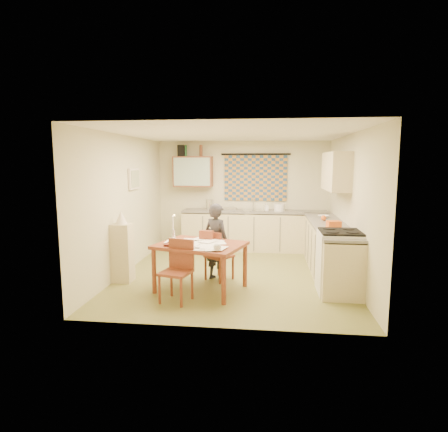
# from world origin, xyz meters

# --- Properties ---
(floor) EXTENTS (4.00, 4.50, 0.02)m
(floor) POSITION_xyz_m (0.00, 0.00, -0.01)
(floor) COLOR olive
(floor) RESTS_ON ground
(ceiling) EXTENTS (4.00, 4.50, 0.02)m
(ceiling) POSITION_xyz_m (0.00, 0.00, 2.51)
(ceiling) COLOR white
(ceiling) RESTS_ON floor
(wall_back) EXTENTS (4.00, 0.02, 2.50)m
(wall_back) POSITION_xyz_m (0.00, 2.26, 1.25)
(wall_back) COLOR beige
(wall_back) RESTS_ON floor
(wall_front) EXTENTS (4.00, 0.02, 2.50)m
(wall_front) POSITION_xyz_m (0.00, -2.26, 1.25)
(wall_front) COLOR beige
(wall_front) RESTS_ON floor
(wall_left) EXTENTS (0.02, 4.50, 2.50)m
(wall_left) POSITION_xyz_m (-2.01, 0.00, 1.25)
(wall_left) COLOR beige
(wall_left) RESTS_ON floor
(wall_right) EXTENTS (0.02, 4.50, 2.50)m
(wall_right) POSITION_xyz_m (2.01, 0.00, 1.25)
(wall_right) COLOR beige
(wall_right) RESTS_ON floor
(window_blind) EXTENTS (1.45, 0.03, 1.05)m
(window_blind) POSITION_xyz_m (0.30, 2.22, 1.65)
(window_blind) COLOR navy
(window_blind) RESTS_ON wall_back
(curtain_rod) EXTENTS (1.60, 0.04, 0.04)m
(curtain_rod) POSITION_xyz_m (0.30, 2.20, 2.20)
(curtain_rod) COLOR black
(curtain_rod) RESTS_ON wall_back
(wall_cabinet) EXTENTS (0.90, 0.34, 0.70)m
(wall_cabinet) POSITION_xyz_m (-1.15, 2.08, 1.80)
(wall_cabinet) COLOR brown
(wall_cabinet) RESTS_ON wall_back
(wall_cabinet_glass) EXTENTS (0.84, 0.02, 0.64)m
(wall_cabinet_glass) POSITION_xyz_m (-1.15, 1.91, 1.80)
(wall_cabinet_glass) COLOR #99B2A5
(wall_cabinet_glass) RESTS_ON wall_back
(upper_cabinet_right) EXTENTS (0.34, 1.30, 0.70)m
(upper_cabinet_right) POSITION_xyz_m (1.83, 0.55, 1.85)
(upper_cabinet_right) COLOR #C4B486
(upper_cabinet_right) RESTS_ON wall_right
(framed_print) EXTENTS (0.04, 0.50, 0.40)m
(framed_print) POSITION_xyz_m (-1.97, 0.40, 1.70)
(framed_print) COLOR beige
(framed_print) RESTS_ON wall_left
(print_canvas) EXTENTS (0.01, 0.42, 0.32)m
(print_canvas) POSITION_xyz_m (-1.95, 0.40, 1.70)
(print_canvas) COLOR beige
(print_canvas) RESTS_ON wall_left
(counter_back) EXTENTS (3.30, 0.62, 0.92)m
(counter_back) POSITION_xyz_m (0.30, 1.95, 0.45)
(counter_back) COLOR #C4B486
(counter_back) RESTS_ON floor
(counter_right) EXTENTS (0.62, 2.95, 0.92)m
(counter_right) POSITION_xyz_m (1.70, 0.24, 0.45)
(counter_right) COLOR #C4B486
(counter_right) RESTS_ON floor
(stove) EXTENTS (0.64, 0.64, 0.98)m
(stove) POSITION_xyz_m (1.70, -0.80, 0.49)
(stove) COLOR white
(stove) RESTS_ON floor
(sink) EXTENTS (0.65, 0.58, 0.10)m
(sink) POSITION_xyz_m (0.28, 1.95, 0.88)
(sink) COLOR silver
(sink) RESTS_ON counter_back
(tap) EXTENTS (0.04, 0.04, 0.28)m
(tap) POSITION_xyz_m (0.26, 2.13, 1.06)
(tap) COLOR silver
(tap) RESTS_ON counter_back
(dish_rack) EXTENTS (0.44, 0.41, 0.06)m
(dish_rack) POSITION_xyz_m (-0.31, 1.95, 0.95)
(dish_rack) COLOR silver
(dish_rack) RESTS_ON counter_back
(kettle) EXTENTS (0.23, 0.23, 0.24)m
(kettle) POSITION_xyz_m (-0.74, 1.95, 1.04)
(kettle) COLOR silver
(kettle) RESTS_ON counter_back
(mixing_bowl) EXTENTS (0.31, 0.31, 0.16)m
(mixing_bowl) POSITION_xyz_m (0.86, 1.95, 1.00)
(mixing_bowl) COLOR white
(mixing_bowl) RESTS_ON counter_back
(soap_bottle) EXTENTS (0.12, 0.12, 0.17)m
(soap_bottle) POSITION_xyz_m (0.57, 2.00, 1.00)
(soap_bottle) COLOR white
(soap_bottle) RESTS_ON counter_back
(bowl) EXTENTS (0.32, 0.32, 0.05)m
(bowl) POSITION_xyz_m (1.70, 0.97, 0.95)
(bowl) COLOR white
(bowl) RESTS_ON counter_right
(orange_bag) EXTENTS (0.24, 0.19, 0.12)m
(orange_bag) POSITION_xyz_m (1.70, -0.20, 0.98)
(orange_bag) COLOR orange
(orange_bag) RESTS_ON counter_right
(fruit_orange) EXTENTS (0.10, 0.10, 0.10)m
(fruit_orange) POSITION_xyz_m (1.65, 0.62, 0.97)
(fruit_orange) COLOR orange
(fruit_orange) RESTS_ON counter_right
(speaker) EXTENTS (0.18, 0.21, 0.26)m
(speaker) POSITION_xyz_m (-1.41, 2.08, 2.28)
(speaker) COLOR black
(speaker) RESTS_ON wall_cabinet
(bottle_green) EXTENTS (0.08, 0.08, 0.26)m
(bottle_green) POSITION_xyz_m (-1.33, 2.08, 2.28)
(bottle_green) COLOR #195926
(bottle_green) RESTS_ON wall_cabinet
(bottle_brown) EXTENTS (0.08, 0.08, 0.26)m
(bottle_brown) POSITION_xyz_m (-0.96, 2.08, 2.28)
(bottle_brown) COLOR brown
(bottle_brown) RESTS_ON wall_cabinet
(dining_table) EXTENTS (1.53, 1.32, 0.75)m
(dining_table) POSITION_xyz_m (-0.45, -0.90, 0.38)
(dining_table) COLOR maroon
(dining_table) RESTS_ON floor
(chair_far) EXTENTS (0.54, 0.54, 0.87)m
(chair_far) POSITION_xyz_m (-0.23, -0.37, 0.27)
(chair_far) COLOR maroon
(chair_far) RESTS_ON floor
(chair_near) EXTENTS (0.49, 0.49, 0.90)m
(chair_near) POSITION_xyz_m (-0.71, -1.43, 0.28)
(chair_near) COLOR maroon
(chair_near) RESTS_ON floor
(person) EXTENTS (0.77, 0.76, 1.33)m
(person) POSITION_xyz_m (-0.27, -0.36, 0.67)
(person) COLOR black
(person) RESTS_ON floor
(shelf_stand) EXTENTS (0.32, 0.30, 0.99)m
(shelf_stand) POSITION_xyz_m (-1.84, -0.63, 0.50)
(shelf_stand) COLOR #C4B486
(shelf_stand) RESTS_ON floor
(lampshade) EXTENTS (0.20, 0.20, 0.22)m
(lampshade) POSITION_xyz_m (-1.84, -0.63, 1.10)
(lampshade) COLOR beige
(lampshade) RESTS_ON shelf_stand
(letter_rack) EXTENTS (0.24, 0.15, 0.16)m
(letter_rack) POSITION_xyz_m (-0.40, -0.63, 0.83)
(letter_rack) COLOR maroon
(letter_rack) RESTS_ON dining_table
(mug) EXTENTS (0.20, 0.20, 0.09)m
(mug) POSITION_xyz_m (-0.12, -1.36, 0.79)
(mug) COLOR white
(mug) RESTS_ON dining_table
(magazine) EXTENTS (0.22, 0.29, 0.03)m
(magazine) POSITION_xyz_m (-0.97, -1.03, 0.76)
(magazine) COLOR maroon
(magazine) RESTS_ON dining_table
(book) EXTENTS (0.41, 0.42, 0.02)m
(book) POSITION_xyz_m (-0.87, -0.90, 0.76)
(book) COLOR orange
(book) RESTS_ON dining_table
(orange_box) EXTENTS (0.14, 0.11, 0.04)m
(orange_box) POSITION_xyz_m (-0.85, -1.11, 0.77)
(orange_box) COLOR orange
(orange_box) RESTS_ON dining_table
(eyeglasses) EXTENTS (0.13, 0.05, 0.02)m
(eyeglasses) POSITION_xyz_m (-0.40, -1.26, 0.76)
(eyeglasses) COLOR black
(eyeglasses) RESTS_ON dining_table
(candle_holder) EXTENTS (0.08, 0.08, 0.18)m
(candle_holder) POSITION_xyz_m (-0.93, -0.71, 0.84)
(candle_holder) COLOR silver
(candle_holder) RESTS_ON dining_table
(candle) EXTENTS (0.02, 0.02, 0.22)m
(candle) POSITION_xyz_m (-0.94, -0.69, 1.04)
(candle) COLOR white
(candle) RESTS_ON dining_table
(candle_flame) EXTENTS (0.02, 0.02, 0.02)m
(candle_flame) POSITION_xyz_m (-0.91, -0.69, 1.16)
(candle_flame) COLOR #FFCC66
(candle_flame) RESTS_ON dining_table
(papers) EXTENTS (1.03, 1.03, 0.03)m
(papers) POSITION_xyz_m (-0.44, -0.95, 0.76)
(papers) COLOR white
(papers) RESTS_ON dining_table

